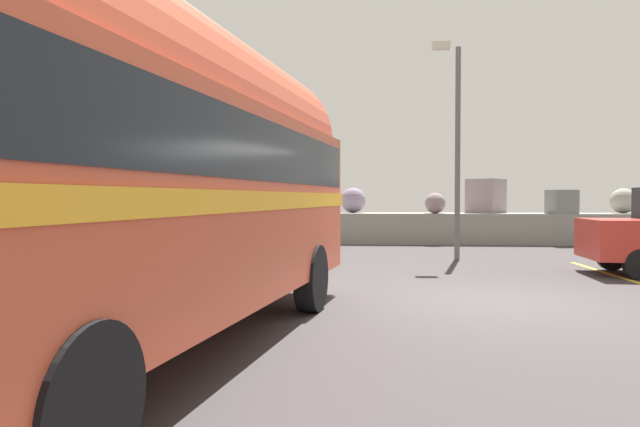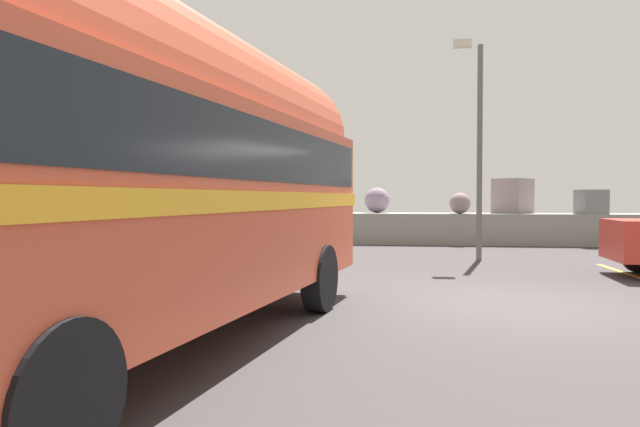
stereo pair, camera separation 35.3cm
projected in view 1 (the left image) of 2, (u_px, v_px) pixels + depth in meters
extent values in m
cube|color=#393536|center=(492.00, 303.00, 9.05)|extent=(32.00, 26.00, 0.02)
cube|color=gray|center=(417.00, 228.00, 20.80)|extent=(31.36, 1.80, 1.10)
cube|color=gray|center=(47.00, 195.00, 21.51)|extent=(1.70, 1.72, 1.31)
sphere|color=gray|center=(126.00, 203.00, 21.78)|extent=(0.71, 0.71, 0.71)
sphere|color=gray|center=(201.00, 200.00, 21.84)|extent=(0.95, 0.95, 0.95)
cube|color=gray|center=(281.00, 203.00, 21.00)|extent=(0.98, 0.98, 0.71)
sphere|color=gray|center=(353.00, 200.00, 21.30)|extent=(0.92, 0.92, 0.92)
sphere|color=gray|center=(435.00, 203.00, 20.24)|extent=(0.73, 0.73, 0.73)
cube|color=gray|center=(486.00, 196.00, 21.10)|extent=(1.59, 1.62, 1.23)
cube|color=slate|center=(562.00, 202.00, 19.99)|extent=(0.97, 0.97, 0.82)
sphere|color=gray|center=(623.00, 201.00, 20.54)|extent=(0.89, 0.89, 0.89)
cube|color=gold|center=(610.00, 274.00, 12.32)|extent=(0.12, 4.40, 0.01)
cylinder|color=black|center=(171.00, 274.00, 8.81)|extent=(0.44, 0.99, 0.96)
cylinder|color=black|center=(311.00, 278.00, 8.29)|extent=(0.44, 0.99, 0.96)
cylinder|color=black|center=(79.00, 405.00, 3.23)|extent=(0.44, 0.99, 0.96)
cube|color=#C74F35|center=(146.00, 206.00, 5.99)|extent=(3.79, 8.68, 2.10)
cylinder|color=#C74F35|center=(145.00, 104.00, 5.96)|extent=(3.53, 8.32, 2.20)
cube|color=gold|center=(146.00, 201.00, 5.99)|extent=(3.85, 8.78, 0.20)
cube|color=black|center=(145.00, 150.00, 5.98)|extent=(3.76, 8.36, 0.64)
cube|color=silver|center=(274.00, 252.00, 10.16)|extent=(2.27, 0.54, 0.28)
cylinder|color=black|center=(640.00, 264.00, 11.50)|extent=(0.63, 0.24, 0.62)
cylinder|color=black|center=(611.00, 256.00, 13.02)|extent=(0.63, 0.24, 0.62)
cylinder|color=#5B5B60|center=(458.00, 154.00, 15.15)|extent=(0.14, 0.14, 5.59)
cube|color=beige|center=(441.00, 46.00, 14.57)|extent=(0.44, 0.24, 0.18)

